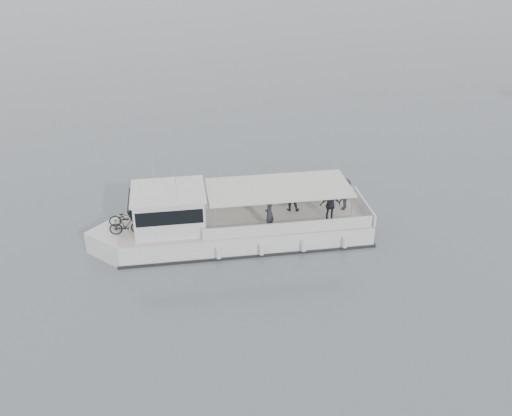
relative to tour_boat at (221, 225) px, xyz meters
name	(u,v)px	position (x,y,z in m)	size (l,w,h in m)	color
ground	(235,222)	(1.09, 1.59, -0.89)	(1400.00, 1400.00, 0.00)	#566166
tour_boat	(221,225)	(0.00, 0.00, 0.00)	(12.98, 4.83, 5.40)	white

